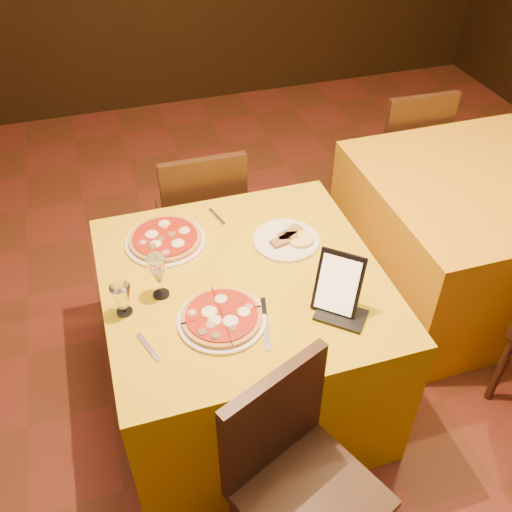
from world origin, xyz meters
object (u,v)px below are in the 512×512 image
object	(u,v)px
tablet	(338,284)
pizza_far	(165,240)
chair_main_far	(200,215)
chair_side_far	(397,151)
wine_glass	(159,277)
pizza_near	(222,318)
side_table	(466,238)
chair_main_near	(311,497)
water_glass	(122,300)
main_table	(244,339)

from	to	relation	value
tablet	pizza_far	bearing A→B (deg)	174.54
chair_main_far	chair_side_far	distance (m)	1.36
chair_main_far	wine_glass	distance (m)	0.99
wine_glass	chair_side_far	bearing A→B (deg)	34.42
pizza_near	tablet	size ratio (longest dim) A/B	1.34
pizza_near	side_table	bearing A→B (deg)	19.97
pizza_near	wine_glass	size ratio (longest dim) A/B	1.73
side_table	chair_side_far	distance (m)	0.81
side_table	pizza_far	bearing A→B (deg)	-179.03
chair_main_near	pizza_far	distance (m)	1.16
chair_main_far	wine_glass	xyz separation A→B (m)	(-0.33, -0.85, 0.39)
pizza_near	chair_side_far	bearing A→B (deg)	42.27
chair_main_near	pizza_near	distance (m)	0.67
side_table	pizza_far	world-z (taller)	pizza_far
pizza_near	water_glass	size ratio (longest dim) A/B	2.52
side_table	chair_main_near	size ratio (longest dim) A/B	1.21
chair_main_far	pizza_near	xyz separation A→B (m)	(-0.14, -1.05, 0.31)
main_table	chair_side_far	world-z (taller)	chair_side_far
chair_main_near	tablet	bearing A→B (deg)	37.92
main_table	chair_main_far	xyz separation A→B (m)	(0.00, 0.84, 0.08)
chair_main_far	pizza_far	size ratio (longest dim) A/B	2.67
pizza_far	wine_glass	distance (m)	0.32
main_table	water_glass	distance (m)	0.65
side_table	pizza_near	distance (m)	1.61
main_table	chair_main_far	size ratio (longest dim) A/B	1.21
chair_main_near	pizza_far	xyz separation A→B (m)	(-0.25, 1.09, 0.31)
side_table	chair_side_far	world-z (taller)	chair_side_far
chair_main_far	pizza_far	world-z (taller)	chair_main_far
pizza_far	wine_glass	bearing A→B (deg)	-103.37
side_table	pizza_near	size ratio (longest dim) A/B	3.36
main_table	chair_main_near	distance (m)	0.79
chair_main_near	pizza_far	bearing A→B (deg)	79.49
chair_main_far	water_glass	distance (m)	1.08
side_table	pizza_far	size ratio (longest dim) A/B	3.22
pizza_near	tablet	xyz separation A→B (m)	(0.42, -0.06, 0.10)
side_table	chair_main_near	distance (m)	1.74
chair_main_near	chair_main_far	xyz separation A→B (m)	(0.00, 1.63, 0.00)
side_table	water_glass	bearing A→B (deg)	-167.94
water_glass	tablet	world-z (taller)	tablet
chair_side_far	wine_glass	distance (m)	2.05
main_table	water_glass	world-z (taller)	water_glass
side_table	chair_main_far	world-z (taller)	chair_main_far
chair_main_near	chair_main_far	distance (m)	1.63
chair_side_far	pizza_near	world-z (taller)	chair_side_far
main_table	pizza_far	world-z (taller)	pizza_far
chair_main_far	wine_glass	bearing A→B (deg)	69.61
wine_glass	tablet	xyz separation A→B (m)	(0.61, -0.26, 0.03)
main_table	wine_glass	distance (m)	0.57
chair_side_far	side_table	bearing A→B (deg)	92.00
chair_side_far	wine_glass	world-z (taller)	wine_glass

